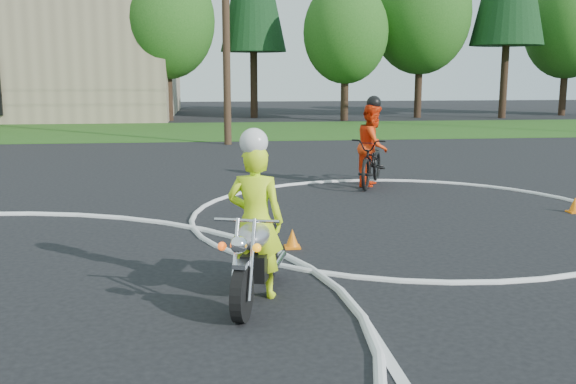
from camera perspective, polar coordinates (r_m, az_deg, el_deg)
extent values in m
cube|color=#1E4714|center=(30.90, -15.00, 5.21)|extent=(120.00, 10.00, 0.02)
torus|color=silver|center=(12.31, 10.40, -2.08)|extent=(8.10, 8.10, 0.10)
cylinder|color=black|center=(7.00, -4.12, -9.00)|extent=(0.30, 0.63, 0.62)
cylinder|color=black|center=(8.35, -1.73, -5.74)|extent=(0.30, 0.63, 0.62)
cube|color=black|center=(7.69, -2.74, -6.37)|extent=(0.44, 0.63, 0.31)
ellipsoid|color=#ACABB0|center=(7.39, -3.11, -3.89)|extent=(0.55, 0.74, 0.29)
cube|color=black|center=(7.89, -2.27, -3.27)|extent=(0.44, 0.68, 0.10)
cylinder|color=white|center=(6.99, -4.74, -5.91)|extent=(0.15, 0.37, 0.84)
cylinder|color=#B9B8BF|center=(6.94, -3.24, -5.99)|extent=(0.15, 0.37, 0.84)
cube|color=white|center=(6.88, -4.19, -6.44)|extent=(0.20, 0.26, 0.05)
cylinder|color=silver|center=(7.03, -3.69, -2.54)|extent=(0.71, 0.24, 0.04)
sphere|color=white|center=(6.73, -4.39, -4.69)|extent=(0.19, 0.19, 0.19)
sphere|color=#FC4C0C|center=(6.81, -5.88, -4.82)|extent=(0.09, 0.09, 0.09)
sphere|color=orange|center=(6.72, -2.79, -4.98)|extent=(0.09, 0.09, 0.09)
cylinder|color=silver|center=(8.08, -0.94, -6.30)|extent=(0.32, 0.82, 0.08)
imported|color=#D4FF1A|center=(7.61, -2.91, -2.63)|extent=(0.77, 0.61, 1.84)
sphere|color=silver|center=(7.40, -3.06, 4.44)|extent=(0.33, 0.33, 0.33)
imported|color=black|center=(15.43, 7.51, 2.70)|extent=(1.61, 2.35, 1.17)
imported|color=#F8390D|center=(15.39, 7.55, 4.14)|extent=(1.06, 1.16, 1.95)
sphere|color=black|center=(15.31, 7.64, 7.86)|extent=(0.34, 0.34, 0.34)
cone|color=orange|center=(9.88, 0.38, -4.15)|extent=(0.22, 0.22, 0.30)
cube|color=orange|center=(9.92, 0.38, -4.90)|extent=(0.24, 0.24, 0.03)
cone|color=orange|center=(13.57, 24.13, -1.06)|extent=(0.22, 0.22, 0.30)
cube|color=orange|center=(13.59, 24.08, -1.62)|extent=(0.24, 0.24, 0.03)
cylinder|color=#382619|center=(37.56, -10.56, 8.71)|extent=(0.44, 0.44, 3.24)
ellipsoid|color=#1E5116|center=(37.67, -10.76, 14.74)|extent=(5.40, 5.40, 6.48)
cylinder|color=#382619|center=(39.56, -3.05, 9.47)|extent=(0.44, 0.44, 3.96)
cylinder|color=#382619|center=(37.28, 5.05, 8.56)|extent=(0.44, 0.44, 2.88)
ellipsoid|color=#1E5116|center=(37.33, 5.14, 13.96)|extent=(4.80, 4.80, 5.76)
cylinder|color=#382619|center=(40.49, 11.50, 9.05)|extent=(0.44, 0.44, 3.60)
ellipsoid|color=#1E5116|center=(40.64, 11.73, 15.26)|extent=(6.00, 6.00, 7.20)
cylinder|color=#382619|center=(41.40, 18.63, 9.24)|extent=(0.44, 0.44, 4.32)
cylinder|color=#382619|center=(45.50, 23.27, 8.32)|extent=(0.44, 0.44, 3.24)
ellipsoid|color=#1E5116|center=(45.58, 23.64, 13.29)|extent=(5.40, 5.40, 6.48)
cylinder|color=#382619|center=(39.02, -16.39, 8.26)|extent=(0.44, 0.44, 2.88)
ellipsoid|color=#1E5116|center=(39.07, -16.66, 13.42)|extent=(4.80, 4.80, 5.76)
cylinder|color=#473321|center=(24.59, -5.56, 15.90)|extent=(0.28, 0.28, 10.00)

